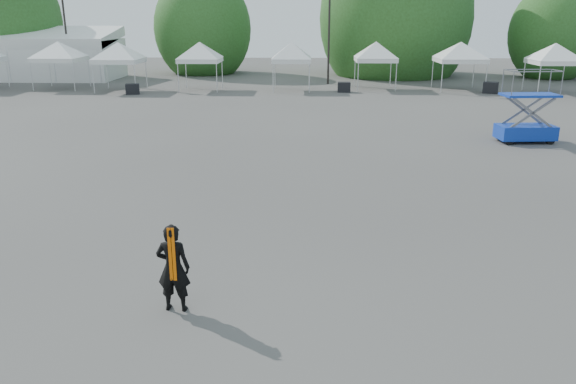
{
  "coord_description": "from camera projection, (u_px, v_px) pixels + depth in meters",
  "views": [
    {
      "loc": [
        1.2,
        -12.19,
        5.1
      ],
      "look_at": [
        0.84,
        -0.16,
        1.3
      ],
      "focal_mm": 35.0,
      "sensor_mm": 36.0,
      "label": 1
    }
  ],
  "objects": [
    {
      "name": "scissor_lift",
      "position": [
        529.0,
        106.0,
        23.16
      ],
      "size": [
        2.39,
        1.33,
        2.98
      ],
      "rotation": [
        0.0,
        0.0,
        0.08
      ],
      "color": "#0B2A9A",
      "rests_on": "ground"
    },
    {
      "name": "tent_d",
      "position": [
        200.0,
        46.0,
        39.19
      ],
      "size": [
        4.05,
        4.05,
        3.88
      ],
      "color": "silver",
      "rests_on": "ground"
    },
    {
      "name": "tent_c",
      "position": [
        118.0,
        46.0,
        38.67
      ],
      "size": [
        4.31,
        4.31,
        3.88
      ],
      "color": "silver",
      "rests_on": "ground"
    },
    {
      "name": "tent_e",
      "position": [
        292.0,
        46.0,
        39.02
      ],
      "size": [
        3.81,
        3.81,
        3.88
      ],
      "color": "silver",
      "rests_on": "ground"
    },
    {
      "name": "tent_g",
      "position": [
        461.0,
        46.0,
        39.23
      ],
      "size": [
        4.55,
        4.55,
        3.88
      ],
      "color": "silver",
      "rests_on": "ground"
    },
    {
      "name": "tent_f",
      "position": [
        376.0,
        45.0,
        39.7
      ],
      "size": [
        4.02,
        4.02,
        3.88
      ],
      "color": "silver",
      "rests_on": "ground"
    },
    {
      "name": "light_pole_east",
      "position": [
        329.0,
        9.0,
        41.95
      ],
      "size": [
        0.6,
        0.25,
        9.8
      ],
      "color": "black",
      "rests_on": "ground"
    },
    {
      "name": "crate_east",
      "position": [
        491.0,
        88.0,
        38.26
      ],
      "size": [
        1.18,
        1.06,
        0.76
      ],
      "primitive_type": "cube",
      "rotation": [
        0.0,
        0.0,
        -0.37
      ],
      "color": "black",
      "rests_on": "ground"
    },
    {
      "name": "ground",
      "position": [
        252.0,
        242.0,
        13.19
      ],
      "size": [
        120.0,
        120.0,
        0.0
      ],
      "primitive_type": "plane",
      "color": "#474442",
      "rests_on": "ground"
    },
    {
      "name": "tent_h",
      "position": [
        556.0,
        47.0,
        37.63
      ],
      "size": [
        4.17,
        4.17,
        3.88
      ],
      "color": "silver",
      "rests_on": "ground"
    },
    {
      "name": "crate_west",
      "position": [
        133.0,
        89.0,
        37.8
      ],
      "size": [
        1.03,
        0.88,
        0.69
      ],
      "primitive_type": "cube",
      "rotation": [
        0.0,
        0.0,
        0.24
      ],
      "color": "black",
      "rests_on": "ground"
    },
    {
      "name": "crate_mid",
      "position": [
        344.0,
        87.0,
        38.85
      ],
      "size": [
        0.91,
        0.73,
        0.68
      ],
      "primitive_type": "cube",
      "rotation": [
        0.0,
        0.0,
        -0.05
      ],
      "color": "black",
      "rests_on": "ground"
    },
    {
      "name": "light_pole_west",
      "position": [
        63.0,
        6.0,
        44.37
      ],
      "size": [
        0.6,
        0.25,
        10.3
      ],
      "color": "black",
      "rests_on": "ground"
    },
    {
      "name": "tree_mid_e",
      "position": [
        395.0,
        18.0,
        48.65
      ],
      "size": [
        5.12,
        5.12,
        7.79
      ],
      "color": "#382314",
      "rests_on": "ground"
    },
    {
      "name": "man",
      "position": [
        173.0,
        268.0,
        9.94
      ],
      "size": [
        0.62,
        0.43,
        1.64
      ],
      "rotation": [
        0.0,
        0.0,
        3.08
      ],
      "color": "black",
      "rests_on": "ground"
    },
    {
      "name": "tree_mid_w",
      "position": [
        203.0,
        29.0,
        50.36
      ],
      "size": [
        4.16,
        4.16,
        6.33
      ],
      "color": "#382314",
      "rests_on": "ground"
    },
    {
      "name": "tent_b",
      "position": [
        58.0,
        45.0,
        39.91
      ],
      "size": [
        4.47,
        4.47,
        3.88
      ],
      "color": "silver",
      "rests_on": "ground"
    },
    {
      "name": "tree_far_e",
      "position": [
        554.0,
        34.0,
        46.75
      ],
      "size": [
        3.84,
        3.84,
        5.84
      ],
      "color": "#382314",
      "rests_on": "ground"
    },
    {
      "name": "marquee",
      "position": [
        26.0,
        55.0,
        46.58
      ],
      "size": [
        15.0,
        6.25,
        4.23
      ],
      "color": "white",
      "rests_on": "ground"
    }
  ]
}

